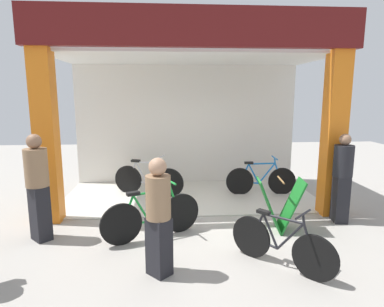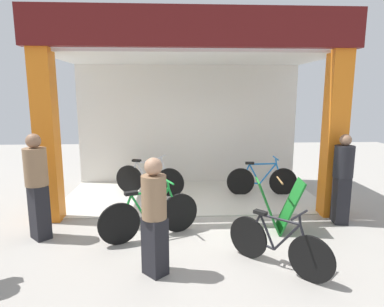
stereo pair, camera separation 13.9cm
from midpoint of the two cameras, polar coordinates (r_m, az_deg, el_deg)
name	(u,v)px [view 2 (the right image)]	position (r m, az deg, el deg)	size (l,w,h in m)	color
ground_plane	(194,217)	(6.62, 0.91, -10.90)	(19.64, 19.64, 0.00)	#9E9991
shop_facade	(190,107)	(7.64, 0.22, 8.06)	(6.02, 3.02, 3.89)	beige
bicycle_inside_0	(149,179)	(7.94, -6.95, -4.44)	(1.66, 0.66, 0.96)	black
bicycle_inside_1	(262,180)	(8.06, 12.42, -4.52)	(1.67, 0.46, 0.92)	black
bicycle_parked_0	(277,245)	(4.86, 15.32, -14.97)	(1.12, 1.17, 0.87)	black
bicycle_parked_1	(150,216)	(5.63, -6.54, -10.65)	(1.61, 0.78, 0.96)	black
sandwich_board_sign	(279,206)	(6.03, 15.38, -8.69)	(0.84, 0.57, 0.95)	#197226
pedestrian_0	(37,185)	(5.95, -24.59, -4.93)	(0.51, 0.51, 1.77)	black
pedestrian_2	(342,178)	(6.72, 25.10, -3.82)	(0.40, 0.40, 1.68)	black
pedestrian_3	(154,216)	(4.41, -5.62, -10.64)	(0.46, 0.46, 1.60)	black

